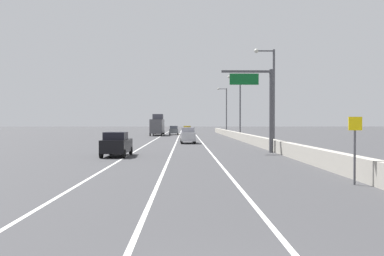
% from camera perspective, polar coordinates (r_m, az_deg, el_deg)
% --- Properties ---
extents(ground_plane, '(320.00, 320.00, 0.00)m').
position_cam_1_polar(ground_plane, '(69.04, -0.36, -1.40)').
color(ground_plane, '#38383A').
extents(lane_stripe_left, '(0.16, 130.00, 0.00)m').
position_cam_1_polar(lane_stripe_left, '(60.23, -5.50, -1.74)').
color(lane_stripe_left, silver).
rests_on(lane_stripe_left, ground_plane).
extents(lane_stripe_center, '(0.16, 130.00, 0.00)m').
position_cam_1_polar(lane_stripe_center, '(60.06, -2.17, -1.74)').
color(lane_stripe_center, silver).
rests_on(lane_stripe_center, ground_plane).
extents(lane_stripe_right, '(0.16, 130.00, 0.00)m').
position_cam_1_polar(lane_stripe_right, '(60.09, 1.17, -1.74)').
color(lane_stripe_right, silver).
rests_on(lane_stripe_right, ground_plane).
extents(jersey_barrier_right, '(0.60, 120.00, 1.10)m').
position_cam_1_polar(jersey_barrier_right, '(45.80, 9.51, -1.89)').
color(jersey_barrier_right, '#9E998E').
rests_on(jersey_barrier_right, ground_plane).
extents(overhead_sign_gantry, '(4.68, 0.36, 7.50)m').
position_cam_1_polar(overhead_sign_gantry, '(35.84, 10.31, 4.01)').
color(overhead_sign_gantry, '#47474C').
rests_on(overhead_sign_gantry, ground_plane).
extents(speed_advisory_sign, '(0.60, 0.11, 3.00)m').
position_cam_1_polar(speed_advisory_sign, '(18.63, 22.63, -2.28)').
color(speed_advisory_sign, '#4C4C51').
rests_on(speed_advisory_sign, ground_plane).
extents(lamp_post_right_second, '(2.14, 0.44, 10.25)m').
position_cam_1_polar(lamp_post_right_second, '(41.05, 11.47, 5.22)').
color(lamp_post_right_second, '#4C4C51').
rests_on(lamp_post_right_second, ground_plane).
extents(lamp_post_right_third, '(2.14, 0.44, 10.25)m').
position_cam_1_polar(lamp_post_right_third, '(63.73, 6.80, 3.69)').
color(lamp_post_right_third, '#4C4C51').
rests_on(lamp_post_right_third, ground_plane).
extents(lamp_post_right_fourth, '(2.14, 0.44, 10.25)m').
position_cam_1_polar(lamp_post_right_fourth, '(86.66, 4.87, 2.96)').
color(lamp_post_right_fourth, '#4C4C51').
rests_on(lamp_post_right_fourth, ground_plane).
extents(car_black_0, '(2.04, 4.23, 1.96)m').
position_cam_1_polar(car_black_0, '(32.02, -10.93, -2.33)').
color(car_black_0, black).
rests_on(car_black_0, ground_plane).
extents(car_silver_1, '(1.99, 4.32, 2.05)m').
position_cam_1_polar(car_silver_1, '(50.45, -0.62, -1.09)').
color(car_silver_1, '#B7B7BC').
rests_on(car_silver_1, ground_plane).
extents(car_yellow_2, '(1.95, 4.70, 1.89)m').
position_cam_1_polar(car_yellow_2, '(85.83, -0.75, -0.31)').
color(car_yellow_2, gold).
rests_on(car_yellow_2, ground_plane).
extents(car_gray_3, '(2.01, 4.15, 1.91)m').
position_cam_1_polar(car_gray_3, '(84.48, -2.68, -0.33)').
color(car_gray_3, slate).
rests_on(car_gray_3, ground_plane).
extents(car_white_4, '(2.01, 4.08, 1.93)m').
position_cam_1_polar(car_white_4, '(88.42, -4.85, -0.27)').
color(car_white_4, white).
rests_on(car_white_4, ground_plane).
extents(box_truck, '(2.52, 7.91, 4.37)m').
position_cam_1_polar(box_truck, '(79.51, -5.07, 0.35)').
color(box_truck, '#4C4C51').
rests_on(box_truck, ground_plane).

